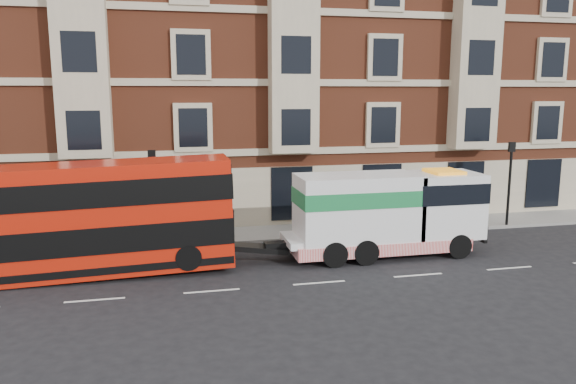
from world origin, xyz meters
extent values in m
plane|color=black|center=(0.00, 0.00, 0.00)|extent=(120.00, 120.00, 0.00)
cube|color=slate|center=(0.00, 7.50, 0.07)|extent=(90.00, 3.00, 0.15)
cube|color=brown|center=(0.50, 15.00, 9.00)|extent=(45.00, 12.00, 18.00)
cylinder|color=black|center=(-6.00, 6.20, 2.15)|extent=(0.14, 0.14, 4.00)
cube|color=black|center=(-6.00, 6.20, 4.25)|extent=(0.35, 0.15, 0.50)
cylinder|color=black|center=(12.00, 6.20, 2.15)|extent=(0.14, 0.14, 4.00)
cube|color=black|center=(12.00, 6.20, 4.25)|extent=(0.35, 0.15, 0.50)
cube|color=red|center=(-8.36, 2.84, 2.26)|extent=(10.76, 2.40, 4.23)
cube|color=black|center=(-8.36, 2.84, 1.63)|extent=(10.80, 2.46, 1.01)
cube|color=black|center=(-8.36, 2.84, 3.36)|extent=(10.80, 2.46, 0.96)
cylinder|color=black|center=(-4.71, 1.75, 0.79)|extent=(1.00, 0.31, 1.00)
cylinder|color=black|center=(-4.71, 3.92, 0.79)|extent=(1.00, 0.31, 1.00)
cube|color=white|center=(3.64, 2.84, 0.91)|extent=(8.65, 2.21, 0.29)
cube|color=white|center=(6.42, 2.84, 2.16)|extent=(3.07, 2.40, 2.79)
cube|color=white|center=(2.48, 2.84, 2.21)|extent=(5.19, 2.40, 2.79)
cube|color=#19743C|center=(2.48, 2.84, 2.69)|extent=(5.24, 2.44, 0.67)
cube|color=red|center=(3.44, 2.84, 0.58)|extent=(7.68, 2.46, 0.53)
cylinder|color=black|center=(6.71, 1.75, 0.53)|extent=(1.06, 0.34, 1.06)
cylinder|color=black|center=(6.71, 3.92, 0.53)|extent=(1.06, 0.34, 1.06)
cylinder|color=black|center=(2.48, 1.75, 0.53)|extent=(1.06, 0.38, 1.06)
cylinder|color=black|center=(2.48, 3.92, 0.53)|extent=(1.06, 0.38, 1.06)
cylinder|color=black|center=(1.14, 1.75, 0.53)|extent=(1.06, 0.38, 1.06)
cylinder|color=black|center=(1.14, 3.92, 0.53)|extent=(1.06, 0.38, 1.06)
imported|color=#1A2635|center=(-5.60, 6.15, 0.93)|extent=(0.67, 0.56, 1.55)
camera|label=1|loc=(-5.55, -19.29, 7.06)|focal=35.00mm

